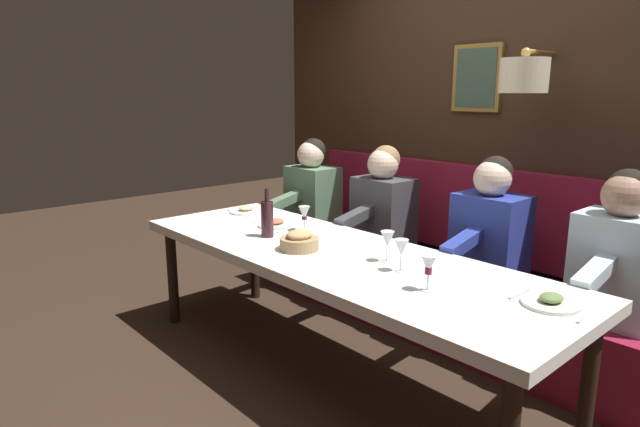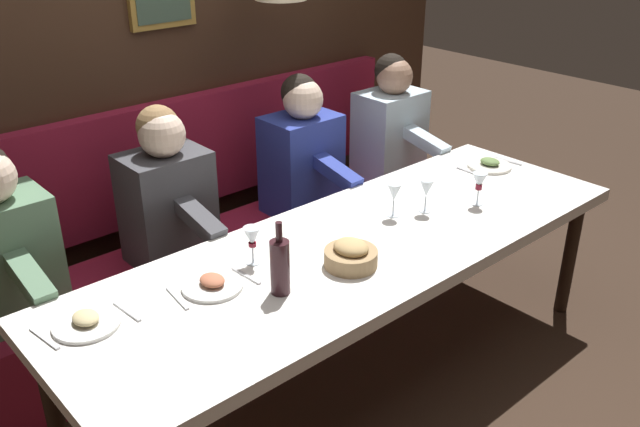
# 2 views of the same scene
# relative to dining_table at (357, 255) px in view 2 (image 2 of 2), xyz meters

# --- Properties ---
(ground_plane) EXTENTS (12.00, 12.00, 0.00)m
(ground_plane) POSITION_rel_dining_table_xyz_m (0.00, 0.00, -0.68)
(ground_plane) COLOR #332319
(dining_table) EXTENTS (0.90, 2.76, 0.74)m
(dining_table) POSITION_rel_dining_table_xyz_m (0.00, 0.00, 0.00)
(dining_table) COLOR white
(dining_table) RESTS_ON ground_plane
(banquette_bench) EXTENTS (0.52, 2.96, 0.45)m
(banquette_bench) POSITION_rel_dining_table_xyz_m (0.89, 0.00, -0.45)
(banquette_bench) COLOR maroon
(banquette_bench) RESTS_ON ground_plane
(back_wall_panel) EXTENTS (0.59, 4.16, 2.90)m
(back_wall_panel) POSITION_rel_dining_table_xyz_m (1.46, -0.01, 0.68)
(back_wall_panel) COLOR #382316
(back_wall_panel) RESTS_ON ground_plane
(diner_nearest) EXTENTS (0.60, 0.40, 0.79)m
(diner_nearest) POSITION_rel_dining_table_xyz_m (0.88, -1.16, 0.14)
(diner_nearest) COLOR silver
(diner_nearest) RESTS_ON banquette_bench
(diner_near) EXTENTS (0.60, 0.40, 0.79)m
(diner_near) POSITION_rel_dining_table_xyz_m (0.88, -0.44, 0.14)
(diner_near) COLOR #283893
(diner_near) RESTS_ON banquette_bench
(diner_middle) EXTENTS (0.60, 0.40, 0.79)m
(diner_middle) POSITION_rel_dining_table_xyz_m (0.88, 0.42, 0.14)
(diner_middle) COLOR #3D3D42
(diner_middle) RESTS_ON banquette_bench
(diner_far) EXTENTS (0.60, 0.40, 0.79)m
(diner_far) POSITION_rel_dining_table_xyz_m (0.88, 1.19, 0.14)
(diner_far) COLOR #567A5B
(diner_far) RESTS_ON banquette_bench
(place_setting_0) EXTENTS (0.24, 0.32, 0.05)m
(place_setting_0) POSITION_rel_dining_table_xyz_m (0.11, 0.67, 0.08)
(place_setting_0) COLOR silver
(place_setting_0) RESTS_ON dining_table
(place_setting_1) EXTENTS (0.24, 0.32, 0.05)m
(place_setting_1) POSITION_rel_dining_table_xyz_m (0.20, 1.15, 0.08)
(place_setting_1) COLOR white
(place_setting_1) RESTS_ON dining_table
(place_setting_2) EXTENTS (0.24, 0.32, 0.05)m
(place_setting_2) POSITION_rel_dining_table_xyz_m (0.14, -1.17, 0.08)
(place_setting_2) COLOR silver
(place_setting_2) RESTS_ON dining_table
(wine_glass_0) EXTENTS (0.07, 0.07, 0.16)m
(wine_glass_0) POSITION_rel_dining_table_xyz_m (0.16, 0.44, 0.18)
(wine_glass_0) COLOR silver
(wine_glass_0) RESTS_ON dining_table
(wine_glass_1) EXTENTS (0.07, 0.07, 0.16)m
(wine_glass_1) POSITION_rel_dining_table_xyz_m (-0.10, -0.72, 0.18)
(wine_glass_1) COLOR silver
(wine_glass_1) RESTS_ON dining_table
(wine_glass_2) EXTENTS (0.07, 0.07, 0.16)m
(wine_glass_2) POSITION_rel_dining_table_xyz_m (0.01, -0.47, 0.18)
(wine_glass_2) COLOR silver
(wine_glass_2) RESTS_ON dining_table
(wine_glass_3) EXTENTS (0.07, 0.07, 0.16)m
(wine_glass_3) POSITION_rel_dining_table_xyz_m (0.08, -0.32, 0.18)
(wine_glass_3) COLOR silver
(wine_glass_3) RESTS_ON dining_table
(wine_bottle) EXTENTS (0.08, 0.08, 0.30)m
(wine_bottle) POSITION_rel_dining_table_xyz_m (-0.09, 0.50, 0.18)
(wine_bottle) COLOR #33191E
(wine_bottle) RESTS_ON dining_table
(bread_bowl) EXTENTS (0.22, 0.22, 0.12)m
(bread_bowl) POSITION_rel_dining_table_xyz_m (-0.12, 0.16, 0.11)
(bread_bowl) COLOR #9E7F56
(bread_bowl) RESTS_ON dining_table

